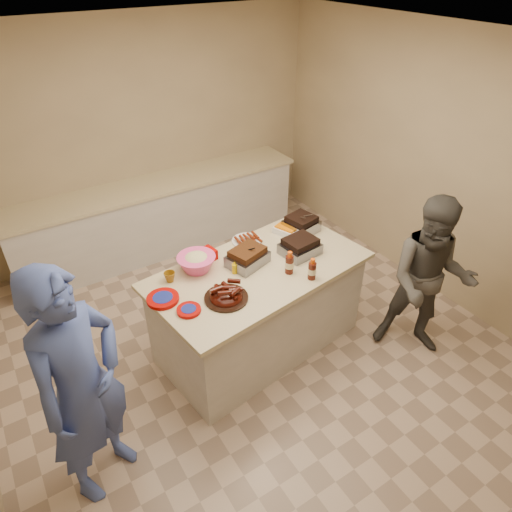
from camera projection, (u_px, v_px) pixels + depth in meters
room at (254, 352)px, 4.38m from camera, size 4.50×5.00×2.70m
back_counter at (160, 216)px, 5.65m from camera, size 3.60×0.64×0.90m
island at (259, 343)px, 4.47m from camera, size 2.04×1.26×0.91m
rib_platter at (226, 299)px, 3.62m from camera, size 0.47×0.47×0.14m
pulled_pork_tray at (248, 264)px, 4.01m from camera, size 0.40×0.34×0.10m
brisket_tray at (300, 253)px, 4.15m from camera, size 0.35×0.30×0.10m
roasting_pan at (301, 231)px, 4.47m from camera, size 0.33×0.33×0.11m
coleslaw_bowl at (197, 269)px, 3.94m from camera, size 0.38×0.38×0.23m
sausage_plate at (247, 241)px, 4.32m from camera, size 0.29×0.29×0.05m
mac_cheese_dish at (291, 230)px, 4.49m from camera, size 0.37×0.33×0.08m
bbq_bottle_a at (311, 278)px, 3.84m from camera, size 0.08×0.08×0.20m
bbq_bottle_b at (289, 273)px, 3.91m from camera, size 0.08×0.08×0.21m
mustard_bottle at (235, 273)px, 3.90m from camera, size 0.05×0.05×0.12m
sauce_bowl at (249, 260)px, 4.06m from camera, size 0.13×0.06×0.13m
plate_stack_large at (163, 300)px, 3.60m from camera, size 0.29×0.29×0.03m
plate_stack_small at (189, 311)px, 3.49m from camera, size 0.21×0.21×0.03m
plastic_cup at (170, 281)px, 3.81m from camera, size 0.11×0.10×0.10m
basket_stack at (205, 260)px, 4.06m from camera, size 0.21×0.17×0.09m
guest_blue at (110, 470)px, 3.39m from camera, size 1.55×1.93×0.44m
guest_gray at (412, 344)px, 4.46m from camera, size 1.68×1.65×0.60m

